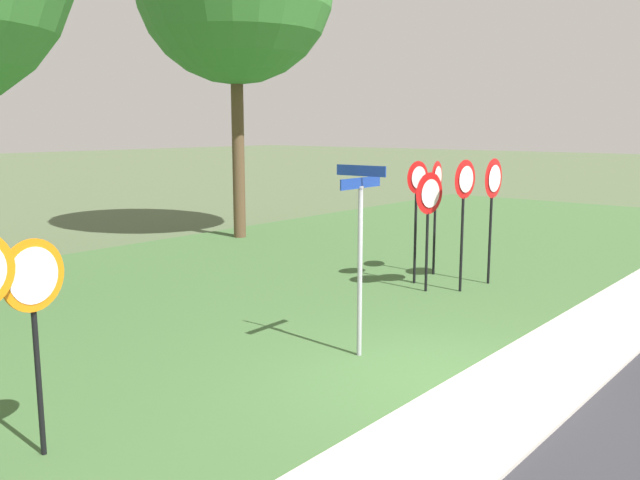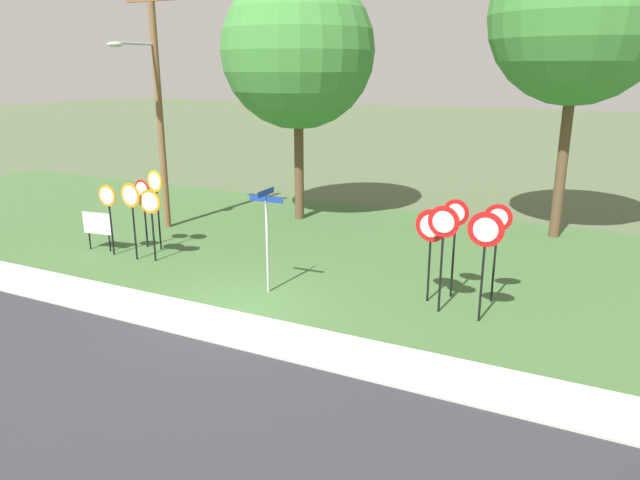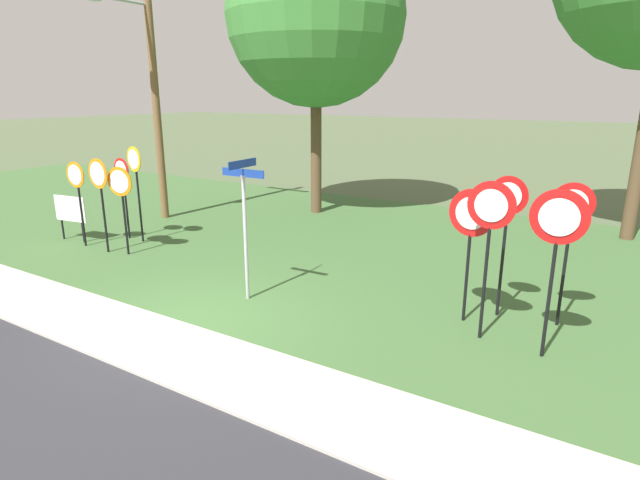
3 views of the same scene
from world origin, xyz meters
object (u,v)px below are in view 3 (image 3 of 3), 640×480
Objects in this scene: stop_sign_near_right at (77,186)px; oak_tree_left at (316,15)px; stop_sign_near_left at (100,185)px; yield_sign_center at (507,214)px; notice_board at (70,211)px; yield_sign_far_right at (571,221)px; yield_sign_near_right at (470,224)px; stop_sign_far_left at (121,192)px; stop_sign_far_center at (123,182)px; yield_sign_near_left at (490,223)px; street_name_post at (245,218)px; utility_pole at (149,62)px; yield_sign_far_left at (557,233)px; stop_sign_far_right at (136,174)px.

stop_sign_near_right is 8.77m from oak_tree_left.
stop_sign_near_left reaches higher than stop_sign_near_right.
yield_sign_center is 2.07× the size of notice_board.
stop_sign_near_right is 10.56m from yield_sign_center.
oak_tree_left is (-8.44, 5.42, 4.39)m from yield_sign_far_right.
yield_sign_near_right is 10.30m from oak_tree_left.
stop_sign_far_left is 0.24× the size of oak_tree_left.
stop_sign_near_left is 1.06× the size of stop_sign_far_center.
yield_sign_far_right is 1.01m from yield_sign_center.
yield_sign_near_left reaches higher than stop_sign_far_left.
yield_sign_far_right is at bearing 32.46° from yield_sign_near_right.
stop_sign_near_right is 0.82× the size of street_name_post.
stop_sign_near_left is 1.92× the size of notice_board.
utility_pole is at bearing 148.24° from street_name_post.
utility_pole is 0.98× the size of oak_tree_left.
street_name_post is at bearing -7.32° from stop_sign_near_right.
notice_board is at bearing 178.19° from yield_sign_far_left.
stop_sign_far_center is at bearing 120.64° from stop_sign_near_left.
yield_sign_far_right is at bearing 87.81° from yield_sign_far_left.
utility_pole reaches higher than stop_sign_far_center.
stop_sign_far_left is 0.86× the size of yield_sign_center.
utility_pole reaches higher than stop_sign_far_left.
stop_sign_far_center is 0.65m from stop_sign_far_right.
notice_board is at bearing 174.82° from yield_sign_far_right.
yield_sign_near_left reaches higher than stop_sign_far_right.
stop_sign_far_left is (1.61, 0.10, -0.01)m from stop_sign_near_right.
yield_sign_far_right is at bearing 4.53° from stop_sign_near_right.
yield_sign_near_left is (8.86, 0.04, 0.38)m from stop_sign_far_left.
yield_sign_far_right is at bearing -3.49° from stop_sign_far_left.
notice_board is (-0.00, -3.15, -4.00)m from utility_pole.
yield_sign_far_right is (10.50, 1.40, 0.14)m from stop_sign_near_left.
yield_sign_near_right is 4.14m from street_name_post.
yield_sign_far_left is (1.00, -0.13, -0.00)m from yield_sign_near_left.
stop_sign_near_left is at bearing -14.92° from notice_board.
yield_sign_near_left is at bearing -1.55° from stop_sign_far_center.
yield_sign_far_left is at bearing -38.81° from oak_tree_left.
street_name_post is (5.69, -1.66, 0.04)m from stop_sign_far_center.
yield_sign_near_right is at bearing 14.95° from street_name_post.
street_name_post is at bearing -7.82° from stop_sign_far_right.
stop_sign_near_left is at bearing -106.82° from oak_tree_left.
yield_sign_far_right reaches higher than stop_sign_near_right.
utility_pole is (-11.21, 3.18, 2.85)m from yield_sign_near_left.
stop_sign_near_left is at bearing -177.87° from stop_sign_far_left.
street_name_post is at bearing -151.01° from yield_sign_center.
stop_sign_far_center is 4.06m from utility_pole.
yield_sign_near_left is 1.10m from yield_sign_center.
yield_sign_center is at bearing -2.49° from notice_board.
yield_sign_center is (0.46, 0.56, 0.13)m from yield_sign_near_right.
yield_sign_center is at bearing 91.96° from yield_sign_near_left.
yield_sign_near_right is (8.42, 0.57, 0.18)m from stop_sign_far_left.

